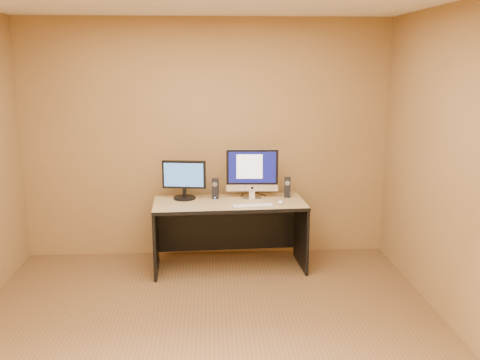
# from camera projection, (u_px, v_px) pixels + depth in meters

# --- Properties ---
(floor) EXTENTS (4.00, 4.00, 0.00)m
(floor) POSITION_uv_depth(u_px,v_px,m) (207.00, 340.00, 4.18)
(floor) COLOR brown
(floor) RESTS_ON ground
(walls) EXTENTS (4.00, 4.00, 2.60)m
(walls) POSITION_uv_depth(u_px,v_px,m) (205.00, 178.00, 3.90)
(walls) COLOR olive
(walls) RESTS_ON ground
(desk) EXTENTS (1.59, 0.76, 0.72)m
(desk) POSITION_uv_depth(u_px,v_px,m) (229.00, 235.00, 5.58)
(desk) COLOR tan
(desk) RESTS_ON ground
(imac) EXTENTS (0.56, 0.23, 0.53)m
(imac) POSITION_uv_depth(u_px,v_px,m) (252.00, 173.00, 5.60)
(imac) COLOR silver
(imac) RESTS_ON desk
(second_monitor) EXTENTS (0.50, 0.30, 0.41)m
(second_monitor) POSITION_uv_depth(u_px,v_px,m) (184.00, 180.00, 5.59)
(second_monitor) COLOR black
(second_monitor) RESTS_ON desk
(speaker_left) EXTENTS (0.08, 0.08, 0.21)m
(speaker_left) POSITION_uv_depth(u_px,v_px,m) (215.00, 189.00, 5.63)
(speaker_left) COLOR black
(speaker_left) RESTS_ON desk
(speaker_right) EXTENTS (0.08, 0.08, 0.21)m
(speaker_right) POSITION_uv_depth(u_px,v_px,m) (287.00, 187.00, 5.68)
(speaker_right) COLOR black
(speaker_right) RESTS_ON desk
(keyboard) EXTENTS (0.43, 0.16, 0.02)m
(keyboard) POSITION_uv_depth(u_px,v_px,m) (253.00, 206.00, 5.33)
(keyboard) COLOR silver
(keyboard) RESTS_ON desk
(mouse) EXTENTS (0.07, 0.11, 0.03)m
(mouse) POSITION_uv_depth(u_px,v_px,m) (280.00, 202.00, 5.43)
(mouse) COLOR white
(mouse) RESTS_ON desk
(cable_a) EXTENTS (0.12, 0.19, 0.01)m
(cable_a) POSITION_uv_depth(u_px,v_px,m) (260.00, 194.00, 5.82)
(cable_a) COLOR black
(cable_a) RESTS_ON desk
(cable_b) EXTENTS (0.05, 0.17, 0.01)m
(cable_b) POSITION_uv_depth(u_px,v_px,m) (242.00, 195.00, 5.78)
(cable_b) COLOR black
(cable_b) RESTS_ON desk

